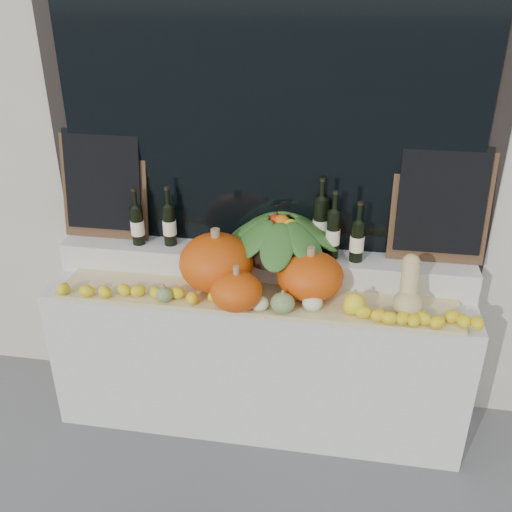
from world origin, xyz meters
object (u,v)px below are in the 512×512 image
(butternut_squash, at_px, (409,291))
(produce_bowl, at_px, (282,235))
(pumpkin_left, at_px, (216,262))
(wine_bottle_tall, at_px, (320,224))
(pumpkin_right, at_px, (310,275))

(butternut_squash, distance_m, produce_bowl, 0.73)
(pumpkin_left, relative_size, wine_bottle_tall, 0.94)
(pumpkin_left, xyz_separation_m, butternut_squash, (0.99, -0.08, -0.03))
(butternut_squash, bearing_deg, wine_bottle_tall, 142.71)
(pumpkin_left, height_order, produce_bowl, produce_bowl)
(pumpkin_right, distance_m, produce_bowl, 0.29)
(pumpkin_right, xyz_separation_m, butternut_squash, (0.49, -0.08, 0.00))
(pumpkin_left, bearing_deg, pumpkin_right, -0.28)
(wine_bottle_tall, bearing_deg, pumpkin_right, -95.56)
(produce_bowl, distance_m, wine_bottle_tall, 0.22)
(butternut_squash, bearing_deg, produce_bowl, 157.33)
(butternut_squash, relative_size, wine_bottle_tall, 0.70)
(produce_bowl, bearing_deg, butternut_squash, -22.67)
(wine_bottle_tall, bearing_deg, butternut_squash, -37.29)
(pumpkin_left, distance_m, produce_bowl, 0.39)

